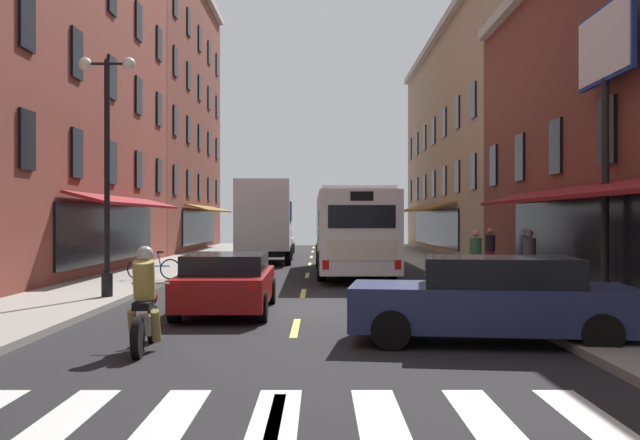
# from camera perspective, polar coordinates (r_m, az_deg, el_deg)

# --- Properties ---
(ground_plane) EXTENTS (34.80, 80.00, 0.10)m
(ground_plane) POSITION_cam_1_polar(r_m,az_deg,el_deg) (17.62, -1.44, -6.89)
(ground_plane) COLOR black
(lane_centre_dashes) EXTENTS (0.14, 73.90, 0.01)m
(lane_centre_dashes) POSITION_cam_1_polar(r_m,az_deg,el_deg) (17.37, -1.46, -6.81)
(lane_centre_dashes) COLOR #DBCC4C
(lane_centre_dashes) RESTS_ON ground
(crosswalk_near) EXTENTS (7.10, 2.80, 0.01)m
(crosswalk_near) POSITION_cam_1_polar(r_m,az_deg,el_deg) (7.78, -3.50, -15.47)
(crosswalk_near) COLOR silver
(crosswalk_near) RESTS_ON ground
(sidewalk_left) EXTENTS (3.00, 80.00, 0.14)m
(sidewalk_left) POSITION_cam_1_polar(r_m,az_deg,el_deg) (18.72, -19.92, -6.11)
(sidewalk_left) COLOR gray
(sidewalk_left) RESTS_ON ground
(sidewalk_right) EXTENTS (3.00, 80.00, 0.14)m
(sidewalk_right) POSITION_cam_1_polar(r_m,az_deg,el_deg) (18.42, 17.35, -6.21)
(sidewalk_right) COLOR gray
(sidewalk_right) RESTS_ON ground
(billboard_sign) EXTENTS (0.40, 3.16, 6.87)m
(billboard_sign) POSITION_cam_1_polar(r_m,az_deg,el_deg) (18.37, 21.46, 10.58)
(billboard_sign) COLOR black
(billboard_sign) RESTS_ON sidewalk_right
(transit_bus) EXTENTS (2.75, 11.74, 3.14)m
(transit_bus) POSITION_cam_1_polar(r_m,az_deg,el_deg) (27.97, 2.54, -0.81)
(transit_bus) COLOR white
(transit_bus) RESTS_ON ground
(box_truck) EXTENTS (2.59, 6.68, 3.82)m
(box_truck) POSITION_cam_1_polar(r_m,az_deg,el_deg) (34.34, -4.19, -0.11)
(box_truck) COLOR #B21E19
(box_truck) RESTS_ON ground
(sedan_near) EXTENTS (1.93, 4.42, 1.38)m
(sedan_near) POSITION_cam_1_polar(r_m,az_deg,el_deg) (43.55, -3.18, -1.72)
(sedan_near) COLOR silver
(sedan_near) RESTS_ON ground
(sedan_mid) EXTENTS (2.03, 4.67, 1.32)m
(sedan_mid) POSITION_cam_1_polar(r_m,az_deg,el_deg) (16.46, -7.15, -4.81)
(sedan_mid) COLOR maroon
(sedan_mid) RESTS_ON ground
(sedan_far) EXTENTS (4.83, 2.45, 1.45)m
(sedan_far) POSITION_cam_1_polar(r_m,az_deg,el_deg) (12.66, 13.38, -6.05)
(sedan_far) COLOR navy
(sedan_far) RESTS_ON ground
(motorcycle_rider) EXTENTS (0.62, 2.07, 1.66)m
(motorcycle_rider) POSITION_cam_1_polar(r_m,az_deg,el_deg) (12.00, -13.39, -6.53)
(motorcycle_rider) COLOR black
(motorcycle_rider) RESTS_ON ground
(bicycle_near) EXTENTS (1.71, 0.48, 0.91)m
(bicycle_near) POSITION_cam_1_polar(r_m,az_deg,el_deg) (24.08, -12.73, -3.69)
(bicycle_near) COLOR black
(bicycle_near) RESTS_ON sidewalk_left
(pedestrian_mid) EXTENTS (0.36, 0.36, 1.62)m
(pedestrian_mid) POSITION_cam_1_polar(r_m,az_deg,el_deg) (22.15, 16.14, -2.81)
(pedestrian_mid) COLOR navy
(pedestrian_mid) RESTS_ON sidewalk_right
(pedestrian_far) EXTENTS (0.36, 0.36, 1.61)m
(pedestrian_far) POSITION_cam_1_polar(r_m,az_deg,el_deg) (27.25, 13.25, -2.29)
(pedestrian_far) COLOR maroon
(pedestrian_far) RESTS_ON sidewalk_right
(pedestrian_rear) EXTENTS (0.36, 0.36, 1.61)m
(pedestrian_rear) POSITION_cam_1_polar(r_m,az_deg,el_deg) (22.51, 12.15, -2.79)
(pedestrian_rear) COLOR #66387F
(pedestrian_rear) RESTS_ON sidewalk_right
(street_lamp_twin) EXTENTS (1.42, 0.32, 6.00)m
(street_lamp_twin) POSITION_cam_1_polar(r_m,az_deg,el_deg) (19.12, -16.19, 4.15)
(street_lamp_twin) COLOR black
(street_lamp_twin) RESTS_ON sidewalk_left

